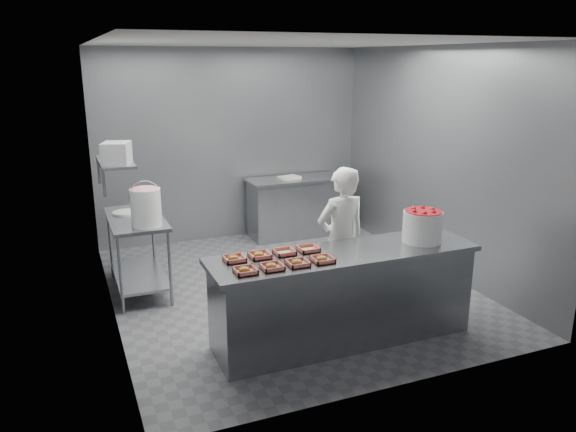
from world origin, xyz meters
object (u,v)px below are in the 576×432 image
(back_counter, at_px, (297,207))
(worker, at_px, (341,241))
(strawberry_tub, at_px, (422,225))
(tray_1, at_px, (272,266))
(tray_4, at_px, (234,258))
(service_counter, at_px, (344,296))
(prep_table, at_px, (137,243))
(appliance, at_px, (116,153))
(tray_7, at_px, (308,249))
(tray_3, at_px, (322,259))
(tray_0, at_px, (245,270))
(tray_5, at_px, (259,255))
(tray_2, at_px, (297,263))
(tray_6, at_px, (284,252))
(glaze_bucket, at_px, (146,206))

(back_counter, height_order, worker, worker)
(strawberry_tub, bearing_deg, worker, 132.63)
(tray_1, bearing_deg, tray_4, 127.33)
(service_counter, xyz_separation_m, prep_table, (-1.65, 1.95, 0.14))
(strawberry_tub, distance_m, appliance, 3.23)
(service_counter, height_order, strawberry_tub, strawberry_tub)
(back_counter, height_order, tray_7, tray_7)
(service_counter, relative_size, tray_4, 13.88)
(tray_3, bearing_deg, prep_table, 122.48)
(prep_table, relative_size, tray_7, 6.40)
(tray_0, bearing_deg, tray_5, 52.67)
(prep_table, distance_m, tray_2, 2.40)
(tray_3, relative_size, tray_6, 1.00)
(tray_2, distance_m, strawberry_tub, 1.40)
(back_counter, bearing_deg, tray_5, -118.63)
(tray_1, relative_size, glaze_bucket, 0.38)
(tray_2, distance_m, tray_6, 0.31)
(tray_2, height_order, appliance, appliance)
(back_counter, xyz_separation_m, strawberry_tub, (-0.06, -3.27, 0.61))
(tray_7, height_order, glaze_bucket, glaze_bucket)
(worker, height_order, appliance, appliance)
(tray_3, xyz_separation_m, tray_4, (-0.72, 0.31, 0.00))
(tray_7, relative_size, glaze_bucket, 0.38)
(glaze_bucket, bearing_deg, tray_2, -59.11)
(service_counter, height_order, appliance, appliance)
(worker, relative_size, glaze_bucket, 3.19)
(appliance, bearing_deg, tray_3, -32.43)
(tray_1, bearing_deg, tray_6, 52.32)
(tray_3, bearing_deg, service_counter, 27.02)
(tray_4, relative_size, worker, 0.12)
(tray_0, relative_size, tray_5, 1.00)
(tray_0, bearing_deg, tray_7, 23.52)
(service_counter, distance_m, tray_4, 1.14)
(service_counter, bearing_deg, glaze_bucket, 135.27)
(service_counter, distance_m, strawberry_tub, 1.04)
(service_counter, relative_size, worker, 1.64)
(tray_0, relative_size, worker, 0.12)
(tray_0, height_order, tray_5, same)
(service_counter, relative_size, tray_5, 13.88)
(appliance, bearing_deg, tray_2, -37.16)
(tray_4, xyz_separation_m, tray_7, (0.72, 0.00, -0.00))
(tray_4, bearing_deg, tray_7, 0.00)
(tray_0, bearing_deg, tray_2, 0.00)
(tray_3, xyz_separation_m, worker, (0.58, 0.76, -0.13))
(tray_5, relative_size, worker, 0.12)
(tray_1, relative_size, tray_7, 1.00)
(back_counter, xyz_separation_m, appliance, (-2.72, -1.53, 1.23))
(back_counter, xyz_separation_m, glaze_bucket, (-2.48, -1.69, 0.66))
(tray_6, bearing_deg, tray_5, -180.00)
(tray_1, xyz_separation_m, tray_5, (0.00, 0.31, 0.00))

